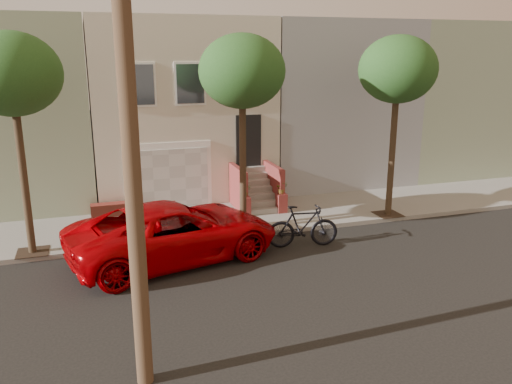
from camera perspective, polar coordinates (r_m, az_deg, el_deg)
name	(u,v)px	position (r m, az deg, el deg)	size (l,w,h in m)	color
ground	(249,287)	(13.66, -0.75, -10.36)	(90.00, 90.00, 0.00)	black
sidewalk	(204,222)	(18.45, -5.68, -3.25)	(40.00, 3.70, 0.15)	gray
house_row	(174,104)	(23.36, -9.03, 9.51)	(33.10, 11.70, 7.00)	beige
tree_left	(11,76)	(15.80, -25.27, 11.48)	(2.70, 2.57, 6.30)	#2D2116
tree_mid	(242,73)	(16.35, -1.53, 12.97)	(2.70, 2.57, 6.30)	#2D2116
tree_right	(398,71)	(18.67, 15.31, 12.74)	(2.70, 2.57, 6.30)	#2D2116
pickup_truck	(175,232)	(15.22, -8.91, -4.34)	(2.82, 6.11, 1.70)	#AF0005
motorcycle	(303,226)	(16.13, 5.16, -3.75)	(0.63, 2.22, 1.34)	black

